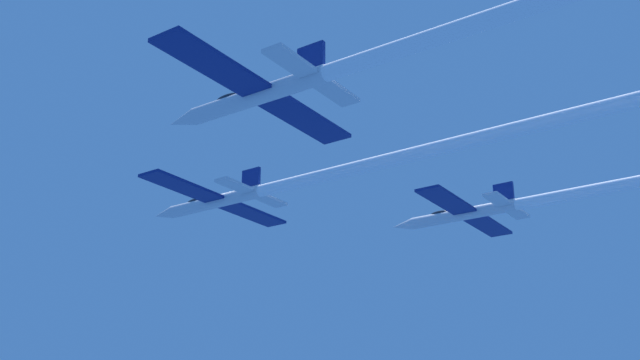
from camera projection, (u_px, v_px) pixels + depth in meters
jet_lead at (367, 165)px, 71.46m from camera, size 20.96×68.23×3.47m
jet_left_wing at (444, 34)px, 48.74m from camera, size 20.96×59.62×3.47m
jet_right_wing at (631, 183)px, 76.23m from camera, size 20.96×66.19×3.47m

